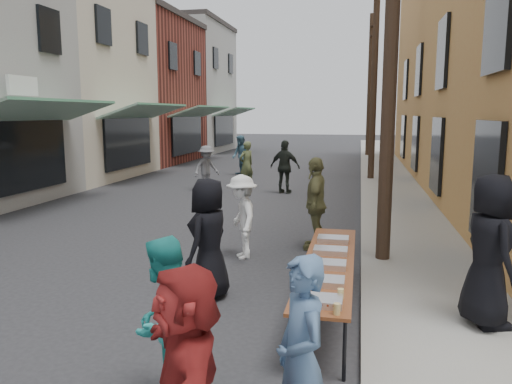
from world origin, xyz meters
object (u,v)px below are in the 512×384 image
at_px(guest_front_c, 163,322).
at_px(server, 489,251).
at_px(serving_table, 329,263).
at_px(utility_pole_far, 369,86).
at_px(catering_tray_sausage, 320,301).
at_px(guest_front_a, 209,239).
at_px(utility_pole_mid, 374,71).
at_px(utility_pole_near, 392,17).

xyz_separation_m(guest_front_c, server, (3.46, 2.39, 0.25)).
bearing_deg(serving_table, utility_pole_far, 88.13).
xyz_separation_m(catering_tray_sausage, server, (2.04, 1.39, 0.30)).
distance_m(utility_pole_far, guest_front_a, 26.75).
bearing_deg(serving_table, guest_front_c, -118.21).
distance_m(utility_pole_mid, catering_tray_sausage, 16.65).
height_order(utility_pole_mid, guest_front_c, utility_pole_mid).
bearing_deg(serving_table, server, -7.20).
distance_m(utility_pole_near, server, 4.57).
height_order(utility_pole_mid, server, utility_pole_mid).
relative_size(serving_table, guest_front_a, 2.14).
distance_m(utility_pole_mid, guest_front_a, 15.05).
bearing_deg(serving_table, catering_tray_sausage, -90.00).
distance_m(utility_pole_far, catering_tray_sausage, 28.46).
distance_m(utility_pole_far, serving_table, 26.84).
bearing_deg(catering_tray_sausage, guest_front_a, 135.00).
xyz_separation_m(utility_pole_mid, serving_table, (-0.87, -14.55, -3.79)).
bearing_deg(utility_pole_far, utility_pole_near, -90.00).
distance_m(utility_pole_near, guest_front_c, 6.76).
bearing_deg(server, catering_tray_sausage, 109.79).
bearing_deg(utility_pole_mid, utility_pole_far, 90.00).
bearing_deg(catering_tray_sausage, utility_pole_far, 88.24).
height_order(utility_pole_far, catering_tray_sausage, utility_pole_far).
relative_size(serving_table, catering_tray_sausage, 8.00).
relative_size(utility_pole_near, utility_pole_mid, 1.00).
bearing_deg(guest_front_a, utility_pole_mid, -177.82).
bearing_deg(serving_table, guest_front_a, 174.36).
bearing_deg(guest_front_a, utility_pole_far, -173.03).
height_order(utility_pole_near, utility_pole_mid, same).
bearing_deg(utility_pole_mid, utility_pole_near, -90.00).
bearing_deg(utility_pole_near, utility_pole_mid, 90.00).
relative_size(utility_pole_near, utility_pole_far, 1.00).
xyz_separation_m(utility_pole_near, guest_front_a, (-2.70, -2.37, -3.57)).
bearing_deg(utility_pole_near, server, -67.39).
xyz_separation_m(utility_pole_near, catering_tray_sausage, (-0.87, -4.20, -3.71)).
xyz_separation_m(catering_tray_sausage, guest_front_c, (-1.42, -1.00, 0.05)).
distance_m(utility_pole_near, guest_front_a, 5.06).
xyz_separation_m(utility_pole_near, server, (1.17, -2.81, -3.41)).
bearing_deg(serving_table, utility_pole_mid, 86.58).
relative_size(catering_tray_sausage, server, 0.25).
xyz_separation_m(utility_pole_mid, guest_front_a, (-2.70, -14.37, -3.57)).
relative_size(guest_front_c, server, 0.85).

